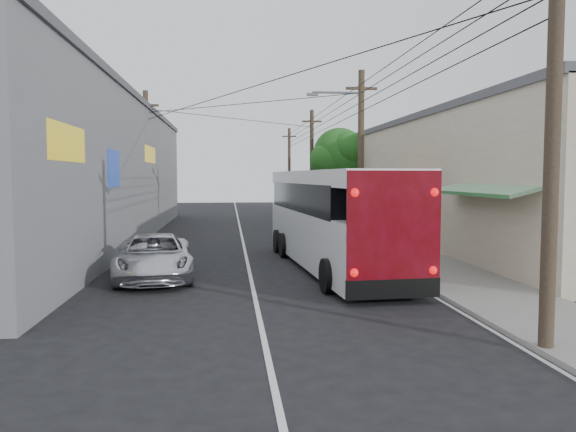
{
  "coord_description": "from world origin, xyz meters",
  "views": [
    {
      "loc": [
        -0.68,
        -11.74,
        3.3
      ],
      "look_at": [
        1.29,
        6.96,
        1.97
      ],
      "focal_mm": 35.0,
      "sensor_mm": 36.0,
      "label": 1
    }
  ],
  "objects_px": {
    "parked_car_far": "(298,210)",
    "pedestrian_near": "(358,225)",
    "pedestrian_far": "(372,227)",
    "coach_bus": "(332,218)",
    "parked_suv": "(331,224)",
    "jeepney": "(154,257)",
    "parked_car_mid": "(313,217)"
  },
  "relations": [
    {
      "from": "parked_car_far",
      "to": "pedestrian_near",
      "type": "bearing_deg",
      "value": -87.37
    },
    {
      "from": "parked_car_far",
      "to": "pedestrian_far",
      "type": "height_order",
      "value": "pedestrian_far"
    },
    {
      "from": "coach_bus",
      "to": "pedestrian_near",
      "type": "height_order",
      "value": "coach_bus"
    },
    {
      "from": "coach_bus",
      "to": "pedestrian_near",
      "type": "xyz_separation_m",
      "value": [
        2.41,
        6.18,
        -0.81
      ]
    },
    {
      "from": "pedestrian_near",
      "to": "parked_suv",
      "type": "bearing_deg",
      "value": -53.43
    },
    {
      "from": "parked_car_far",
      "to": "pedestrian_far",
      "type": "distance_m",
      "value": 16.54
    },
    {
      "from": "parked_suv",
      "to": "parked_car_far",
      "type": "distance_m",
      "value": 14.34
    },
    {
      "from": "coach_bus",
      "to": "jeepney",
      "type": "relative_size",
      "value": 2.39
    },
    {
      "from": "jeepney",
      "to": "parked_suv",
      "type": "xyz_separation_m",
      "value": [
        7.7,
        10.42,
        0.12
      ]
    },
    {
      "from": "jeepney",
      "to": "coach_bus",
      "type": "bearing_deg",
      "value": 7.81
    },
    {
      "from": "coach_bus",
      "to": "jeepney",
      "type": "height_order",
      "value": "coach_bus"
    },
    {
      "from": "jeepney",
      "to": "parked_car_mid",
      "type": "relative_size",
      "value": 1.21
    },
    {
      "from": "coach_bus",
      "to": "parked_car_mid",
      "type": "distance_m",
      "value": 15.23
    },
    {
      "from": "coach_bus",
      "to": "jeepney",
      "type": "xyz_separation_m",
      "value": [
        -6.09,
        -1.53,
        -1.1
      ]
    },
    {
      "from": "jeepney",
      "to": "pedestrian_far",
      "type": "distance_m",
      "value": 12.49
    },
    {
      "from": "pedestrian_near",
      "to": "parked_car_far",
      "type": "bearing_deg",
      "value": -67.21
    },
    {
      "from": "parked_car_far",
      "to": "coach_bus",
      "type": "bearing_deg",
      "value": -94.02
    },
    {
      "from": "parked_suv",
      "to": "pedestrian_near",
      "type": "xyz_separation_m",
      "value": [
        0.8,
        -2.71,
        0.17
      ]
    },
    {
      "from": "parked_suv",
      "to": "jeepney",
      "type": "bearing_deg",
      "value": -130.33
    },
    {
      "from": "jeepney",
      "to": "pedestrian_near",
      "type": "bearing_deg",
      "value": 35.93
    },
    {
      "from": "parked_suv",
      "to": "parked_car_far",
      "type": "height_order",
      "value": "parked_suv"
    },
    {
      "from": "parked_suv",
      "to": "pedestrian_near",
      "type": "relative_size",
      "value": 3.27
    },
    {
      "from": "parked_car_mid",
      "to": "jeepney",
      "type": "bearing_deg",
      "value": -112.95
    },
    {
      "from": "parked_suv",
      "to": "parked_car_mid",
      "type": "bearing_deg",
      "value": 86.15
    },
    {
      "from": "pedestrian_far",
      "to": "pedestrian_near",
      "type": "bearing_deg",
      "value": 44.63
    },
    {
      "from": "parked_car_mid",
      "to": "parked_car_far",
      "type": "height_order",
      "value": "parked_car_mid"
    },
    {
      "from": "coach_bus",
      "to": "parked_suv",
      "type": "height_order",
      "value": "coach_bus"
    },
    {
      "from": "parked_suv",
      "to": "pedestrian_far",
      "type": "relative_size",
      "value": 4.02
    },
    {
      "from": "coach_bus",
      "to": "jeepney",
      "type": "bearing_deg",
      "value": -170.23
    },
    {
      "from": "jeepney",
      "to": "parked_car_far",
      "type": "height_order",
      "value": "jeepney"
    },
    {
      "from": "coach_bus",
      "to": "parked_car_far",
      "type": "distance_m",
      "value": 23.31
    },
    {
      "from": "coach_bus",
      "to": "pedestrian_far",
      "type": "xyz_separation_m",
      "value": [
        3.24,
        6.77,
        -0.98
      ]
    }
  ]
}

